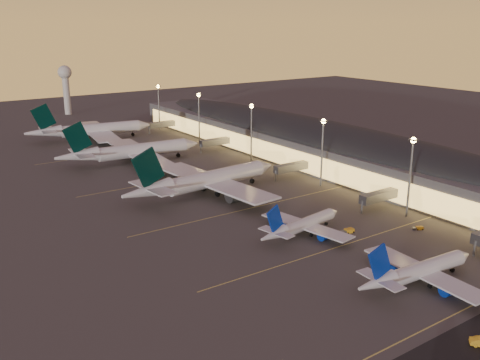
# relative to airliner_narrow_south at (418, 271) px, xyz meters

# --- Properties ---
(ground) EXTENTS (700.00, 700.00, 0.00)m
(ground) POSITION_rel_airliner_narrow_south_xyz_m (0.22, 31.69, -3.46)
(ground) COLOR #3E3C3A
(airliner_narrow_south) EXTENTS (37.42, 33.46, 13.37)m
(airliner_narrow_south) POSITION_rel_airliner_narrow_south_xyz_m (0.00, 0.00, 0.00)
(airliner_narrow_south) COLOR silver
(airliner_narrow_south) RESTS_ON ground
(airliner_narrow_north) EXTENTS (34.25, 30.93, 12.25)m
(airliner_narrow_north) POSITION_rel_airliner_narrow_south_xyz_m (-2.15, 38.84, -0.29)
(airliner_narrow_north) COLOR silver
(airliner_narrow_north) RESTS_ON ground
(airliner_wide_near) EXTENTS (65.61, 60.02, 20.98)m
(airliner_wide_near) POSITION_rel_airliner_narrow_south_xyz_m (-5.55, 87.72, 1.95)
(airliner_wide_near) COLOR silver
(airliner_wide_near) RESTS_ON ground
(airliner_wide_mid) EXTENTS (65.03, 59.45, 20.80)m
(airliner_wide_mid) POSITION_rel_airliner_narrow_south_xyz_m (-8.73, 144.98, 1.90)
(airliner_wide_mid) COLOR silver
(airliner_wide_mid) RESTS_ON ground
(airliner_wide_far) EXTENTS (65.25, 60.01, 20.89)m
(airliner_wide_far) POSITION_rel_airliner_narrow_south_xyz_m (-6.27, 202.57, 1.92)
(airliner_wide_far) COLOR silver
(airliner_wide_far) RESTS_ON ground
(terminal_building) EXTENTS (56.35, 255.00, 17.46)m
(terminal_building) POSITION_rel_airliner_narrow_south_xyz_m (62.06, 104.16, 5.33)
(terminal_building) COLOR #505055
(terminal_building) RESTS_ON ground
(light_masts) EXTENTS (2.20, 217.20, 25.90)m
(light_masts) POSITION_rel_airliner_narrow_south_xyz_m (36.22, 96.69, 14.10)
(light_masts) COLOR slate
(light_masts) RESTS_ON ground
(radar_tower) EXTENTS (9.00, 9.00, 32.50)m
(radar_tower) POSITION_rel_airliner_narrow_south_xyz_m (10.22, 291.69, 18.42)
(radar_tower) COLOR silver
(radar_tower) RESTS_ON ground
(lane_markings) EXTENTS (90.00, 180.36, 0.00)m
(lane_markings) POSITION_rel_airliner_narrow_south_xyz_m (0.22, 71.69, -3.45)
(lane_markings) COLOR #D8C659
(lane_markings) RESTS_ON ground
(baggage_tug_c) EXTENTS (4.38, 2.23, 1.25)m
(baggage_tug_c) POSITION_rel_airliner_narrow_south_xyz_m (10.34, 32.48, -2.88)
(baggage_tug_c) COLOR gold
(baggage_tug_c) RESTS_ON ground
(baggage_tug_d) EXTENTS (3.35, 2.62, 0.94)m
(baggage_tug_d) POSITION_rel_airliner_narrow_south_xyz_m (29.73, 22.22, -3.03)
(baggage_tug_d) COLOR gold
(baggage_tug_d) RESTS_ON ground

